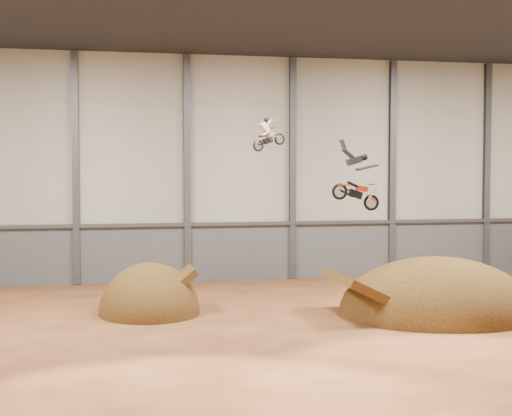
% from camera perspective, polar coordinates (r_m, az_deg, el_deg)
% --- Properties ---
extents(floor, '(40.00, 40.00, 0.00)m').
position_cam_1_polar(floor, '(30.74, 3.48, -9.89)').
color(floor, '#542B16').
rests_on(floor, ground).
extents(back_wall, '(40.00, 0.10, 14.00)m').
position_cam_1_polar(back_wall, '(44.65, -1.28, 3.18)').
color(back_wall, '#B9B5A4').
rests_on(back_wall, ground).
extents(lower_band_back, '(39.80, 0.18, 3.50)m').
position_cam_1_polar(lower_band_back, '(44.84, -1.25, -3.54)').
color(lower_band_back, '#54575C').
rests_on(lower_band_back, ground).
extents(steel_rail, '(39.80, 0.35, 0.20)m').
position_cam_1_polar(steel_rail, '(44.52, -1.22, -1.26)').
color(steel_rail, '#47494F').
rests_on(steel_rail, lower_band_back).
extents(steel_column_1, '(0.40, 0.36, 13.90)m').
position_cam_1_polar(steel_column_1, '(43.89, -14.24, 3.10)').
color(steel_column_1, '#47494F').
rests_on(steel_column_1, ground).
extents(steel_column_2, '(0.40, 0.36, 13.90)m').
position_cam_1_polar(steel_column_2, '(44.01, -5.53, 3.17)').
color(steel_column_2, '#47494F').
rests_on(steel_column_2, ground).
extents(steel_column_3, '(0.40, 0.36, 13.90)m').
position_cam_1_polar(steel_column_3, '(45.13, 2.94, 3.18)').
color(steel_column_3, '#47494F').
rests_on(steel_column_3, ground).
extents(steel_column_4, '(0.40, 0.36, 13.90)m').
position_cam_1_polar(steel_column_4, '(47.17, 10.84, 3.12)').
color(steel_column_4, '#47494F').
rests_on(steel_column_4, ground).
extents(steel_column_5, '(0.40, 0.36, 13.90)m').
position_cam_1_polar(steel_column_5, '(50.02, 17.96, 3.02)').
color(steel_column_5, '#47494F').
rests_on(steel_column_5, ground).
extents(takeoff_ramp, '(4.85, 5.59, 4.85)m').
position_cam_1_polar(takeoff_ramp, '(35.10, -8.50, -8.30)').
color(takeoff_ramp, '#36210D').
rests_on(takeoff_ramp, ground).
extents(landing_ramp, '(9.49, 8.39, 5.47)m').
position_cam_1_polar(landing_ramp, '(35.56, 14.27, -8.21)').
color(landing_ramp, '#36210D').
rests_on(landing_ramp, ground).
extents(fmx_rider_a, '(2.38, 1.36, 2.14)m').
position_cam_1_polar(fmx_rider_a, '(36.49, 1.16, 6.16)').
color(fmx_rider_a, orange).
extents(fmx_rider_b, '(3.89, 0.95, 3.60)m').
position_cam_1_polar(fmx_rider_b, '(33.59, 7.79, 2.58)').
color(fmx_rider_b, red).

